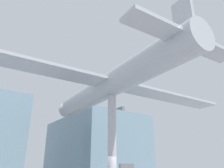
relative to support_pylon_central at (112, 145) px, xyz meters
The scene contains 3 objects.
glass_pavilion_right 16.21m from the support_pylon_central, 63.11° to the left, with size 8.67×13.41×8.53m.
support_pylon_central is the anchor object (origin of this frame).
suspended_airplane 4.00m from the support_pylon_central, 87.60° to the left, with size 20.74×15.84×3.18m.
Camera 1 is at (-7.85, -11.20, 1.88)m, focal length 35.00 mm.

